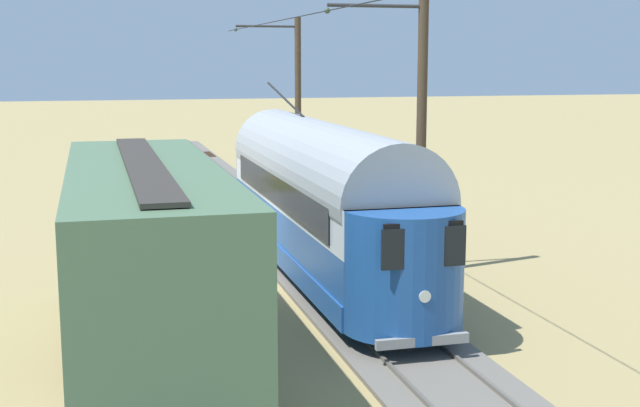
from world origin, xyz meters
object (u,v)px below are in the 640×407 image
(boxcar_adjacent, at_px, (146,255))
(track_end_bumper, at_px, (116,190))
(vintage_streetcar, at_px, (321,195))
(catenary_pole_mid_near, at_px, (419,130))
(catenary_pole_foreground, at_px, (296,104))

(boxcar_adjacent, distance_m, track_end_bumper, 21.01)
(vintage_streetcar, distance_m, catenary_pole_mid_near, 3.26)
(catenary_pole_foreground, bearing_deg, vintage_streetcar, 79.33)
(track_end_bumper, bearing_deg, catenary_pole_foreground, 171.76)
(vintage_streetcar, distance_m, catenary_pole_foreground, 14.32)
(catenary_pole_foreground, distance_m, catenary_pole_mid_near, 14.60)
(catenary_pole_foreground, relative_size, catenary_pole_mid_near, 1.00)
(boxcar_adjacent, distance_m, catenary_pole_mid_near, 9.57)
(track_end_bumper, bearing_deg, catenary_pole_mid_near, 116.37)
(vintage_streetcar, height_order, boxcar_adjacent, vintage_streetcar)
(catenary_pole_mid_near, bearing_deg, catenary_pole_foreground, -90.00)
(track_end_bumper, bearing_deg, vintage_streetcar, 108.90)
(vintage_streetcar, bearing_deg, catenary_pole_mid_near, 166.40)
(catenary_pole_mid_near, bearing_deg, boxcar_adjacent, 33.75)
(vintage_streetcar, relative_size, catenary_pole_mid_near, 2.00)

